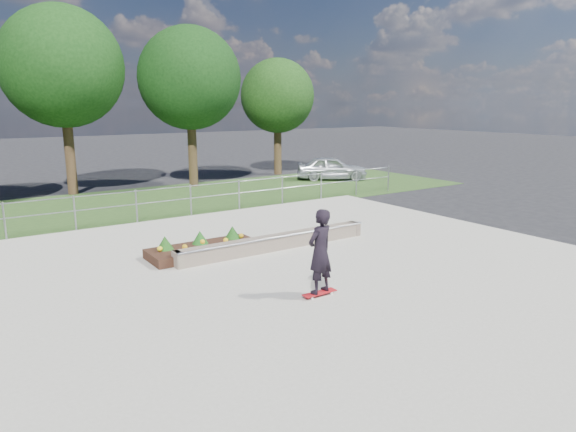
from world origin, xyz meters
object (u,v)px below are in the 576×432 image
at_px(planter_bed, 204,248).
at_px(skateboarder, 320,252).
at_px(grind_ledge, 276,242).
at_px(parked_car, 332,168).

distance_m(planter_bed, skateboarder, 4.36).
distance_m(grind_ledge, skateboarder, 3.80).
height_order(grind_ledge, planter_bed, planter_bed).
height_order(grind_ledge, skateboarder, skateboarder).
bearing_deg(parked_car, grind_ledge, 167.73).
height_order(skateboarder, parked_car, skateboarder).
bearing_deg(planter_bed, parked_car, 37.71).
xyz_separation_m(grind_ledge, planter_bed, (-1.88, 0.70, -0.02)).
distance_m(planter_bed, parked_car, 15.09).
distance_m(grind_ledge, parked_car, 14.13).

